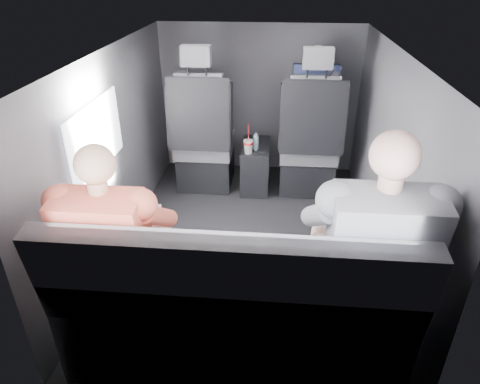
# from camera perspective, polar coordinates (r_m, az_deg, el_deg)

# --- Properties ---
(floor) EXTENTS (2.60, 2.60, 0.00)m
(floor) POSITION_cam_1_polar(r_m,az_deg,el_deg) (3.16, 1.12, -6.63)
(floor) COLOR black
(floor) RESTS_ON ground
(ceiling) EXTENTS (2.60, 2.60, 0.00)m
(ceiling) POSITION_cam_1_polar(r_m,az_deg,el_deg) (2.62, 1.42, 18.23)
(ceiling) COLOR #B2B2AD
(ceiling) RESTS_ON panel_back
(panel_left) EXTENTS (0.02, 2.60, 1.35)m
(panel_left) POSITION_cam_1_polar(r_m,az_deg,el_deg) (3.01, -16.16, 5.06)
(panel_left) COLOR #56565B
(panel_left) RESTS_ON floor
(panel_right) EXTENTS (0.02, 2.60, 1.35)m
(panel_right) POSITION_cam_1_polar(r_m,az_deg,el_deg) (2.91, 19.26, 3.72)
(panel_right) COLOR #56565B
(panel_right) RESTS_ON floor
(panel_front) EXTENTS (1.80, 0.02, 1.35)m
(panel_front) POSITION_cam_1_polar(r_m,az_deg,el_deg) (4.04, 2.57, 12.13)
(panel_front) COLOR #56565B
(panel_front) RESTS_ON floor
(panel_back) EXTENTS (1.80, 0.02, 1.35)m
(panel_back) POSITION_cam_1_polar(r_m,az_deg,el_deg) (1.72, -1.84, -13.25)
(panel_back) COLOR #56565B
(panel_back) RESTS_ON floor
(side_window) EXTENTS (0.02, 0.75, 0.42)m
(side_window) POSITION_cam_1_polar(r_m,az_deg,el_deg) (2.67, -18.54, 6.86)
(side_window) COLOR white
(side_window) RESTS_ON panel_left
(seatbelt) EXTENTS (0.35, 0.11, 0.59)m
(seatbelt) POSITION_cam_1_polar(r_m,az_deg,el_deg) (3.41, 9.78, 10.79)
(seatbelt) COLOR black
(seatbelt) RESTS_ON front_seat_right
(front_seat_left) EXTENTS (0.52, 0.58, 1.26)m
(front_seat_left) POSITION_cam_1_polar(r_m,az_deg,el_deg) (3.75, -4.81, 6.25)
(front_seat_left) COLOR black
(front_seat_left) RESTS_ON floor
(front_seat_right) EXTENTS (0.52, 0.58, 1.26)m
(front_seat_right) POSITION_cam_1_polar(r_m,az_deg,el_deg) (3.71, 9.11, 5.72)
(front_seat_right) COLOR black
(front_seat_right) RESTS_ON floor
(center_console) EXTENTS (0.24, 0.48, 0.41)m
(center_console) POSITION_cam_1_polar(r_m,az_deg,el_deg) (3.82, 2.10, 3.49)
(center_console) COLOR black
(center_console) RESTS_ON floor
(rear_bench) EXTENTS (1.60, 0.57, 0.92)m
(rear_bench) POSITION_cam_1_polar(r_m,az_deg,el_deg) (2.15, -0.91, -16.30)
(rear_bench) COLOR slate
(rear_bench) RESTS_ON floor
(soda_cup) EXTENTS (0.08, 0.08, 0.25)m
(soda_cup) POSITION_cam_1_polar(r_m,az_deg,el_deg) (3.55, 1.12, 6.15)
(soda_cup) COLOR white
(soda_cup) RESTS_ON center_console
(water_bottle) EXTENTS (0.05, 0.05, 0.14)m
(water_bottle) POSITION_cam_1_polar(r_m,az_deg,el_deg) (3.62, 2.11, 6.61)
(water_bottle) COLOR #9BBDD2
(water_bottle) RESTS_ON center_console
(laptop_white) EXTENTS (0.34, 0.34, 0.23)m
(laptop_white) POSITION_cam_1_polar(r_m,az_deg,el_deg) (2.21, -13.43, -4.96)
(laptop_white) COLOR white
(laptop_white) RESTS_ON passenger_rear_left
(laptop_black) EXTENTS (0.41, 0.45, 0.25)m
(laptop_black) POSITION_cam_1_polar(r_m,az_deg,el_deg) (2.21, 16.93, -5.43)
(laptop_black) COLOR black
(laptop_black) RESTS_ON passenger_rear_right
(passenger_rear_left) EXTENTS (0.48, 0.60, 1.18)m
(passenger_rear_left) POSITION_cam_1_polar(r_m,az_deg,el_deg) (2.14, -15.73, -7.14)
(passenger_rear_left) COLOR #2D2D31
(passenger_rear_left) RESTS_ON rear_bench
(passenger_rear_right) EXTENTS (0.54, 0.65, 1.28)m
(passenger_rear_right) POSITION_cam_1_polar(r_m,az_deg,el_deg) (2.04, 16.83, -8.00)
(passenger_rear_right) COLOR navy
(passenger_rear_right) RESTS_ON rear_bench
(passenger_front_right) EXTENTS (0.39, 0.39, 0.77)m
(passenger_front_right) POSITION_cam_1_polar(r_m,az_deg,el_deg) (3.84, 9.84, 11.97)
(passenger_front_right) COLOR navy
(passenger_front_right) RESTS_ON front_seat_right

